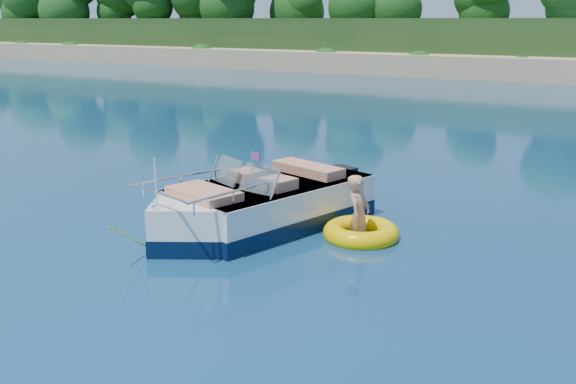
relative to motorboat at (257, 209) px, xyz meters
name	(u,v)px	position (x,y,z in m)	size (l,w,h in m)	color
ground	(179,228)	(-1.29, -0.79, -0.38)	(160.00, 160.00, 0.00)	#09203F
motorboat	(257,209)	(0.00, 0.00, 0.00)	(3.04, 5.70, 1.94)	white
tow_tube	(361,233)	(1.99, 0.49, -0.28)	(1.47, 1.47, 0.38)	#FFC900
boy	(359,237)	(1.94, 0.50, -0.38)	(0.59, 0.38, 1.61)	tan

